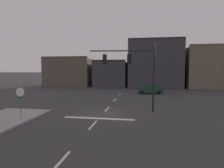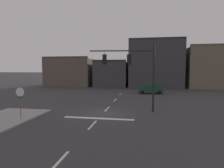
% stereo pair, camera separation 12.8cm
% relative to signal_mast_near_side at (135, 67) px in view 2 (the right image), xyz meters
% --- Properties ---
extents(ground_plane, '(400.00, 400.00, 0.00)m').
position_rel_signal_mast_near_side_xyz_m(ground_plane, '(-3.10, -1.29, -4.63)').
color(ground_plane, '#353538').
extents(sidewalk_near_corner, '(5.00, 8.00, 0.15)m').
position_rel_signal_mast_near_side_xyz_m(sidewalk_near_corner, '(-11.20, -5.29, -4.55)').
color(sidewalk_near_corner, gray).
rests_on(sidewalk_near_corner, ground).
extents(stop_bar_paint, '(6.40, 0.50, 0.01)m').
position_rel_signal_mast_near_side_xyz_m(stop_bar_paint, '(-3.10, -3.29, -4.62)').
color(stop_bar_paint, silver).
rests_on(stop_bar_paint, ground).
extents(lane_centreline, '(0.16, 26.40, 0.01)m').
position_rel_signal_mast_near_side_xyz_m(lane_centreline, '(-3.10, 0.71, -4.62)').
color(lane_centreline, silver).
rests_on(lane_centreline, ground).
extents(signal_mast_near_side, '(6.57, 0.91, 7.08)m').
position_rel_signal_mast_near_side_xyz_m(signal_mast_near_side, '(0.00, 0.00, 0.00)').
color(signal_mast_near_side, black).
rests_on(signal_mast_near_side, ground).
extents(stop_sign, '(0.76, 0.64, 2.83)m').
position_rel_signal_mast_near_side_xyz_m(stop_sign, '(-9.52, -5.02, -2.48)').
color(stop_sign, '#56565B').
rests_on(stop_sign, ground).
extents(car_lot_nearside, '(4.50, 2.03, 1.61)m').
position_rel_signal_mast_near_side_xyz_m(car_lot_nearside, '(2.18, 14.63, -3.77)').
color(car_lot_nearside, '#143D28').
rests_on(car_lot_nearside, ground).
extents(building_row, '(54.08, 12.89, 11.28)m').
position_rel_signal_mast_near_side_xyz_m(building_row, '(3.38, 28.62, -0.53)').
color(building_row, brown).
rests_on(building_row, ground).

